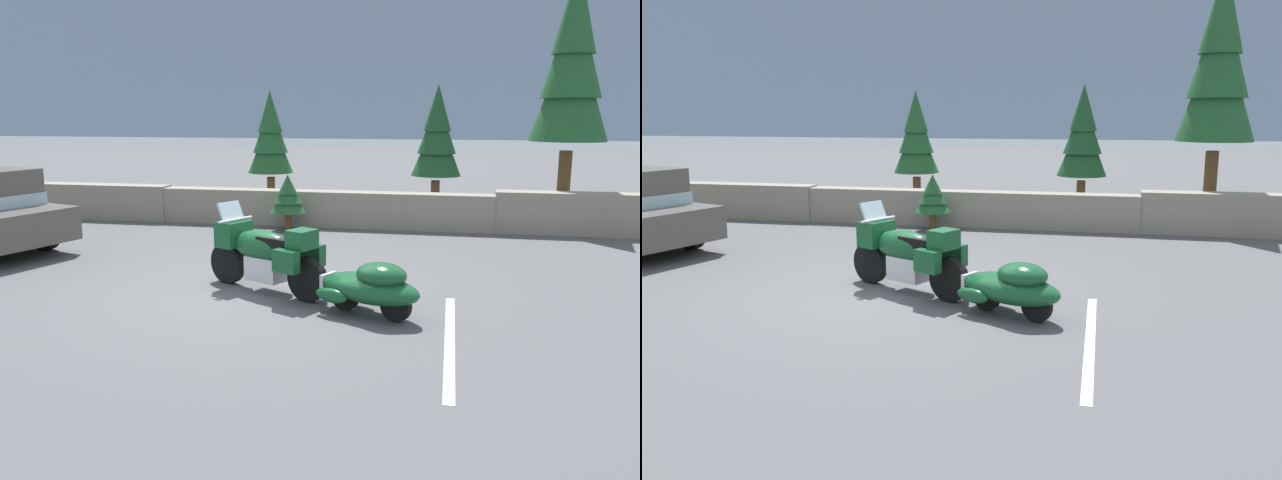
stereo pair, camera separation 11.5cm
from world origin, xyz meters
TOP-DOWN VIEW (x-y plane):
  - ground_plane at (0.00, 0.00)m, footprint 80.00×80.00m
  - stone_guard_wall at (0.22, 5.98)m, footprint 24.00×0.64m
  - distant_ridgeline at (0.00, 95.97)m, footprint 240.00×80.00m
  - touring_motorcycle at (0.25, 0.14)m, footprint 2.13×1.35m
  - car_shaped_trailer at (1.98, -0.73)m, footprint 2.13×1.31m
  - pine_tree_tall at (5.73, 7.65)m, footprint 1.83×1.83m
  - pine_tree_secondary at (2.61, 7.67)m, footprint 1.26×1.26m
  - pine_tree_far_right at (-1.88, 8.02)m, footprint 1.24×1.24m
  - pine_sapling_near at (-0.69, 5.24)m, footprint 0.83×0.83m
  - parking_stripe_marker at (3.05, -1.50)m, footprint 0.12×3.60m

SIDE VIEW (x-z plane):
  - ground_plane at x=0.00m, z-range 0.00..0.00m
  - parking_stripe_marker at x=3.05m, z-range 0.00..0.01m
  - car_shaped_trailer at x=1.98m, z-range 0.03..0.79m
  - stone_guard_wall at x=0.22m, z-range -0.03..0.92m
  - touring_motorcycle at x=0.25m, z-range -0.04..1.29m
  - pine_sapling_near at x=-0.69m, z-range 0.16..1.47m
  - pine_tree_far_right at x=-1.88m, z-range 0.41..3.70m
  - pine_tree_secondary at x=2.61m, z-range 0.43..3.83m
  - pine_tree_tall at x=5.73m, z-range 0.78..6.95m
  - distant_ridgeline at x=0.00m, z-range 0.00..16.00m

